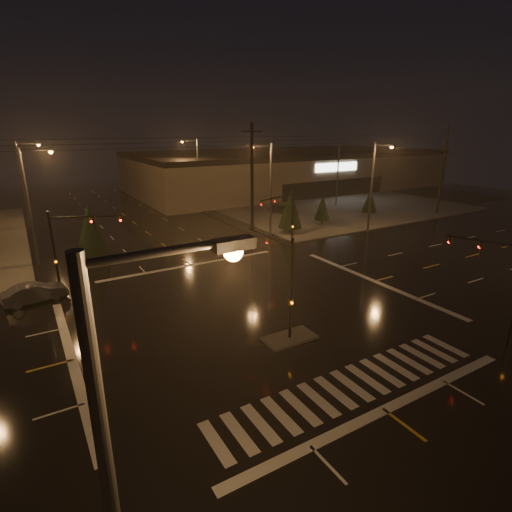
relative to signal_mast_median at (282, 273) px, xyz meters
name	(u,v)px	position (x,y,z in m)	size (l,w,h in m)	color
ground	(254,313)	(0.00, 3.07, -3.75)	(140.00, 140.00, 0.00)	black
sidewalk_ne	(319,201)	(30.00, 33.07, -3.69)	(36.00, 36.00, 0.12)	#46433E
median_island	(290,338)	(0.00, -0.93, -3.68)	(3.00, 1.60, 0.15)	#46433E
crosswalk	(351,385)	(0.00, -5.93, -3.75)	(15.00, 2.60, 0.01)	beige
stop_bar_near	(384,410)	(0.00, -7.93, -3.75)	(16.00, 0.50, 0.01)	beige
stop_bar_far	(191,265)	(0.00, 14.07, -3.75)	(16.00, 0.50, 0.01)	beige
parking_lot	(351,201)	(35.00, 31.07, -3.71)	(50.00, 24.00, 0.08)	black
retail_building	(288,168)	(35.00, 49.06, 0.09)	(60.20, 28.30, 7.20)	#6F624F
signal_mast_median	(282,273)	(0.00, 0.00, 0.00)	(0.25, 4.59, 6.00)	black
signal_mast_ne	(286,213)	(9.50, 13.21, 0.04)	(4.84, 1.86, 6.00)	black
signal_mast_nw	(69,241)	(-9.50, 13.21, 0.04)	(4.84, 1.86, 6.00)	black
signal_mast_se	(504,277)	(10.23, -6.68, -0.04)	(1.55, 3.87, 6.00)	black
streetlight_0	(131,490)	(-11.18, -11.93, 2.05)	(2.77, 0.32, 10.00)	#38383A
streetlight_1	(32,199)	(-11.18, 21.07, 2.05)	(2.77, 0.32, 10.00)	#38383A
streetlight_2	(25,179)	(-11.18, 37.07, 2.05)	(2.77, 0.32, 10.00)	#38383A
streetlight_3	(268,184)	(11.18, 19.07, 2.05)	(2.77, 0.32, 10.00)	#38383A
streetlight_4	(196,168)	(11.18, 39.07, 2.05)	(2.77, 0.32, 10.00)	#38383A
streetlight_6	(374,182)	(22.00, 14.26, 2.05)	(0.32, 2.77, 10.00)	#38383A
utility_pole_1	(252,185)	(8.00, 17.07, 2.38)	(2.20, 0.32, 12.00)	black
utility_pole_2	(443,170)	(38.00, 17.07, 2.38)	(2.20, 0.32, 12.00)	black
conifer_0	(291,209)	(13.96, 18.73, -0.94)	(2.70, 2.70, 4.92)	black
conifer_1	(322,207)	(19.68, 20.02, -1.53)	(1.95, 1.95, 3.75)	black
conifer_2	(370,201)	(28.20, 20.44, -1.51)	(1.98, 1.98, 3.79)	black
conifer_3	(90,229)	(-7.05, 19.87, -0.82)	(2.86, 2.86, 5.16)	black
car_parked	(282,209)	(19.35, 28.35, -3.10)	(1.53, 3.81, 1.30)	black
car_crossing	(35,293)	(-12.17, 12.30, -3.08)	(1.43, 4.10, 1.35)	#53545A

